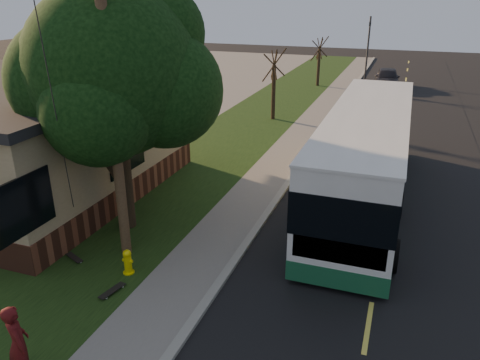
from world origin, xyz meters
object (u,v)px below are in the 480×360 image
Objects in this scene: utility_pole at (111,104)px; transit_bus at (366,154)px; bare_tree_far at (319,62)px; distant_car at (387,78)px; skateboard_main at (112,291)px; bare_tree_near at (274,85)px; dumpster at (62,162)px; traffic_signal at (368,44)px; skateboard_spare at (74,258)px; leafy_tree at (116,73)px; fire_hydrant at (128,262)px; skateboarder at (18,343)px.

utility_pole is 9.46m from transit_bus.
distant_car is at bearing 12.55° from bare_tree_far.
skateboard_main is (-5.54, -8.41, -1.74)m from transit_bus.
bare_tree_far is at bearing 87.61° from bare_tree_near.
distant_car is (12.03, 25.44, 0.19)m from dumpster.
traffic_signal is 34.42m from skateboard_spare.
bare_tree_near reaches higher than distant_car.
utility_pole reaches higher than skateboard_main.
skateboard_main is 9.74m from dumpster.
dumpster is at bearing -119.37° from distant_car.
skateboard_spare is (-0.35, -2.57, -5.05)m from leafy_tree.
fire_hydrant is at bearing -127.14° from transit_bus.
skateboard_spare is at bearing 152.64° from skateboard_main.
skateboard_spare is at bearing -135.74° from transit_bus.
fire_hydrant is at bearing -87.14° from bare_tree_near.
skateboard_spare is (-1.52, -29.92, -1.88)m from bare_tree_far.
dumpster is at bearing -105.03° from bare_tree_far.
skateboarder is 3.22m from skateboard_main.
leafy_tree is 5.67m from skateboard_spare.
dumpster is at bearing -17.69° from skateboarder.
distant_car is (6.03, 13.23, -1.34)m from bare_tree_near.
leafy_tree reaches higher than skateboard_spare.
distant_car is at bearing 76.81° from leafy_tree.
dumpster is (-7.00, 6.75, 0.50)m from skateboard_main.
traffic_signal reaches higher than bare_tree_far.
bare_tree_near is at bearing -118.56° from distant_car.
skateboarder is 4.69m from skateboard_spare.
dumpster is (-5.33, 3.14, -4.54)m from leafy_tree.
skateboard_spare is 7.59m from dumpster.
dumpster is (-6.50, -24.21, -1.38)m from bare_tree_far.
traffic_signal reaches higher than skateboard_main.
bare_tree_near is (-0.90, 18.00, 1.72)m from fire_hydrant.
skateboard_main is at bearing -53.06° from skateboarder.
traffic_signal is at bearing 48.81° from bare_tree_far.
bare_tree_near reaches higher than skateboarder.
utility_pole reaches higher than fire_hydrant.
bare_tree_far is (0.50, 12.00, -0.15)m from bare_tree_near.
skateboard_spare is (-1.21, -0.91, -4.51)m from utility_pole.
dumpster is at bearing 131.12° from skateboard_spare.
bare_tree_near is at bearing 86.75° from skateboard_spare.
distant_car is at bearing 91.24° from transit_bus.
bare_tree_far is at bearing 90.93° from skateboard_main.
distant_car is (5.53, 1.23, -1.19)m from bare_tree_far.
skateboarder reaches higher than skateboard_spare.
utility_pole is 0.70× the size of transit_bus.
bare_tree_near is at bearing 63.84° from dumpster.
bare_tree_near is (-0.19, 17.01, -2.48)m from utility_pole.
skateboard_spare is at bearing -106.82° from distant_car.
fire_hydrant is at bearing -51.65° from skateboarder.
bare_tree_near is 16.52m from traffic_signal.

